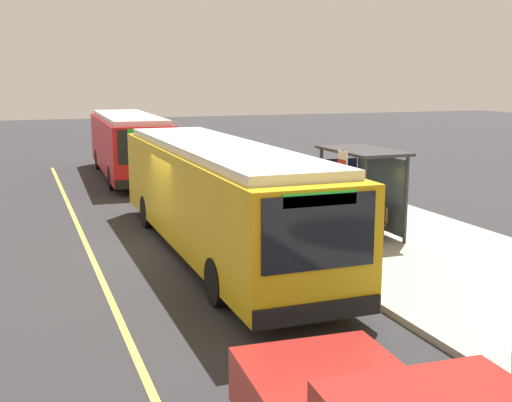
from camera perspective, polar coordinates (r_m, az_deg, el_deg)
ground_plane at (r=17.88m, az=-7.42°, el=-4.18°), size 120.00×120.00×0.00m
sidewalk_curb at (r=20.02m, az=9.55°, el=-2.39°), size 44.00×6.40×0.15m
lane_stripe_center at (r=17.54m, az=-14.46°, el=-4.73°), size 36.00×0.14×0.01m
transit_bus_main at (r=16.92m, az=-3.52°, el=0.64°), size 12.46×2.64×2.95m
transit_bus_second at (r=30.85m, az=-11.28°, el=5.08°), size 11.00×2.97×2.95m
bus_shelter at (r=18.84m, az=9.56°, el=2.49°), size 2.90×1.60×2.48m
waiting_bench at (r=18.71m, az=9.83°, el=-1.58°), size 1.60×0.48×0.95m
route_sign_post at (r=15.38m, az=7.68°, el=0.82°), size 0.44×0.08×2.80m
pedestrian_commuter at (r=17.80m, az=9.67°, el=-0.62°), size 0.24×0.40×1.69m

